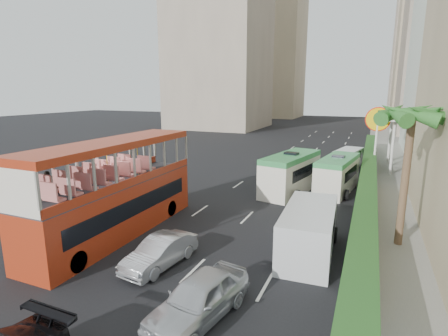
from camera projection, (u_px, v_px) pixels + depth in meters
The scene contains 17 objects.
ground_plane at pixel (220, 253), 16.59m from camera, with size 200.00×200.00×0.00m, color black.
double_decker_bus at pixel (116, 188), 18.33m from camera, with size 2.50×11.00×5.06m, color #A32C13.
car_silver_lane_a at pixel (161, 266), 15.39m from camera, with size 1.36×3.90×1.29m, color #BABDC2.
car_silver_lane_b at pixel (199, 318), 11.83m from camera, with size 1.77×4.39×1.50m, color #BABDC2.
van_asset at pixel (309, 178), 31.02m from camera, with size 2.50×5.43×1.51m, color silver.
minibus_near at pixel (291, 173), 26.34m from camera, with size 2.19×6.58×2.92m, color silver.
minibus_far at pixel (337, 175), 26.53m from camera, with size 2.00×5.99×2.66m, color silver.
panel_van_near at pixel (309, 231), 16.35m from camera, with size 2.22×5.55×2.22m, color silver.
panel_van_far at pixel (348, 158), 35.07m from camera, with size 1.84×4.60×1.84m, color silver.
sidewalk at pixel (399, 166), 35.64m from camera, with size 6.00×120.00×0.18m, color #99968C.
kerb_wall at pixel (367, 183), 26.68m from camera, with size 0.30×44.00×1.00m, color silver.
hedge at pixel (368, 172), 26.50m from camera, with size 1.10×44.00×0.70m, color #2D6626.
palm_tree at pixel (405, 181), 16.50m from camera, with size 0.36×0.36×6.40m, color brown.
shell_station at pixel (415, 143), 32.89m from camera, with size 6.50×8.00×5.50m, color silver.
tower_far_a at pixel (433, 26), 79.17m from camera, with size 14.00×14.00×44.00m, color tan.
tower_far_b at pixel (420, 47), 99.39m from camera, with size 14.00×14.00×40.00m, color tan.
tower_left_b at pixel (274, 37), 100.99m from camera, with size 16.00×16.00×46.00m, color tan.
Camera 1 is at (6.14, -14.06, 7.51)m, focal length 28.00 mm.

